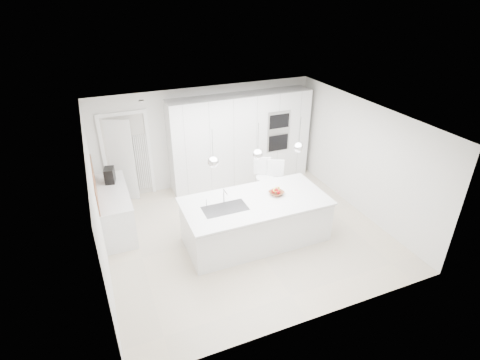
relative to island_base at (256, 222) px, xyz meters
name	(u,v)px	position (x,y,z in m)	size (l,w,h in m)	color
floor	(245,232)	(-0.10, 0.30, -0.43)	(5.50, 5.50, 0.00)	beige
wall_back	(206,136)	(-0.10, 2.80, 0.82)	(5.50, 5.50, 0.00)	silver
wall_left	(97,209)	(-2.85, 0.30, 0.82)	(5.00, 5.00, 0.00)	silver
ceiling	(246,118)	(-0.10, 0.30, 2.07)	(5.50, 5.50, 0.00)	white
tall_cabinets	(241,140)	(0.70, 2.50, 0.72)	(3.60, 0.60, 2.30)	white
oven_stack	(279,132)	(1.60, 2.19, 0.92)	(0.62, 0.04, 1.05)	#A5A5A8
doorway_frame	(128,158)	(-2.05, 2.77, 0.59)	(1.11, 0.08, 2.13)	white
hallway_door	(117,161)	(-2.30, 2.72, 0.57)	(0.82, 0.04, 2.00)	white
radiator	(143,162)	(-1.73, 2.76, 0.42)	(0.32, 0.04, 1.40)	white
left_base_cabinets	(115,210)	(-2.55, 1.50, 0.00)	(0.60, 1.80, 0.86)	white
left_worktop	(112,192)	(-2.55, 1.50, 0.45)	(0.62, 1.82, 0.04)	white
oak_backsplash	(95,183)	(-2.84, 1.50, 0.72)	(0.02, 1.80, 0.50)	brown
island_base	(256,222)	(0.00, 0.00, 0.00)	(2.80, 1.20, 0.86)	white
island_worktop	(255,201)	(0.00, 0.05, 0.45)	(2.84, 1.40, 0.04)	white
island_sink	(225,212)	(-0.65, 0.00, 0.39)	(0.84, 0.44, 0.18)	#3F3F42
island_tap	(224,196)	(-0.60, 0.20, 0.62)	(0.02, 0.02, 0.30)	white
pendant_left	(213,162)	(-0.85, 0.00, 1.47)	(0.20, 0.20, 0.20)	white
pendant_mid	(258,154)	(0.00, 0.00, 1.47)	(0.20, 0.20, 0.20)	white
pendant_right	(299,147)	(0.85, 0.00, 1.47)	(0.20, 0.20, 0.20)	white
fruit_bowl	(276,193)	(0.48, 0.09, 0.51)	(0.29, 0.29, 0.07)	brown
espresso_machine	(110,175)	(-2.53, 1.91, 0.63)	(0.19, 0.30, 0.32)	black
bar_stool_left	(265,185)	(0.67, 1.01, 0.18)	(0.40, 0.56, 1.22)	white
bar_stool_right	(278,187)	(0.92, 0.85, 0.16)	(0.39, 0.54, 1.19)	white
apple_a	(274,191)	(0.43, 0.13, 0.54)	(0.08, 0.08, 0.08)	#9D090F
apple_b	(279,192)	(0.51, 0.06, 0.54)	(0.08, 0.08, 0.08)	#9D090F
apple_c	(277,190)	(0.51, 0.14, 0.54)	(0.07, 0.07, 0.07)	#9D090F
apple_extra_3	(273,191)	(0.43, 0.14, 0.54)	(0.08, 0.08, 0.08)	#9D090F
banana_bunch	(276,189)	(0.49, 0.12, 0.58)	(0.20, 0.20, 0.03)	yellow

